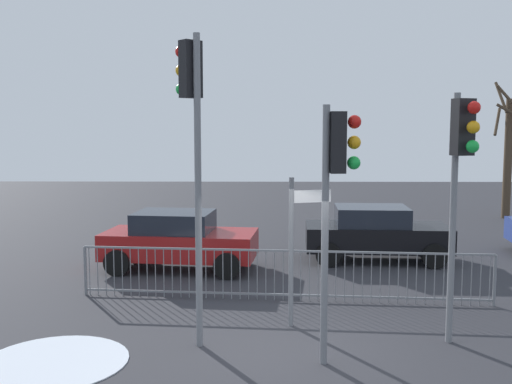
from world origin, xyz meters
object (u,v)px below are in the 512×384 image
(car_red_near, at_px, (179,239))
(traffic_light_foreground_left, at_px, (461,162))
(traffic_light_mid_left, at_px, (192,121))
(car_black_trailing, at_px, (375,232))
(direction_sign_post, at_px, (295,243))
(bare_tree_left, at_px, (508,152))
(traffic_light_mid_right, at_px, (336,176))

(car_red_near, bearing_deg, traffic_light_foreground_left, -38.17)
(traffic_light_mid_left, height_order, car_black_trailing, traffic_light_mid_left)
(direction_sign_post, height_order, bare_tree_left, bare_tree_left)
(traffic_light_mid_left, height_order, car_red_near, traffic_light_mid_left)
(traffic_light_mid_left, bearing_deg, car_red_near, 58.14)
(traffic_light_foreground_left, distance_m, car_black_trailing, 6.68)
(car_black_trailing, bearing_deg, bare_tree_left, 52.10)
(traffic_light_foreground_left, distance_m, traffic_light_mid_right, 2.24)
(traffic_light_mid_right, height_order, direction_sign_post, traffic_light_mid_right)
(direction_sign_post, height_order, car_black_trailing, direction_sign_post)
(car_red_near, bearing_deg, direction_sign_post, -51.24)
(traffic_light_mid_right, xyz_separation_m, car_red_near, (-3.20, 6.01, -2.10))
(traffic_light_mid_right, bearing_deg, car_black_trailing, 160.77)
(car_red_near, distance_m, bare_tree_left, 14.70)
(car_red_near, relative_size, bare_tree_left, 0.74)
(direction_sign_post, bearing_deg, traffic_light_mid_right, -89.65)
(bare_tree_left, bearing_deg, car_black_trailing, -131.01)
(traffic_light_foreground_left, xyz_separation_m, direction_sign_post, (-2.59, 0.96, -1.51))
(traffic_light_foreground_left, bearing_deg, car_red_near, -63.86)
(car_black_trailing, bearing_deg, car_red_near, -165.37)
(traffic_light_mid_left, height_order, bare_tree_left, bare_tree_left)
(traffic_light_mid_left, relative_size, car_red_near, 1.27)
(car_black_trailing, distance_m, bare_tree_left, 10.20)
(car_black_trailing, distance_m, car_red_near, 5.28)
(bare_tree_left, bearing_deg, traffic_light_foreground_left, -115.00)
(traffic_light_mid_left, bearing_deg, bare_tree_left, 9.43)
(direction_sign_post, distance_m, bare_tree_left, 15.79)
(traffic_light_foreground_left, bearing_deg, traffic_light_mid_right, 1.23)
(direction_sign_post, xyz_separation_m, car_red_near, (-2.70, 4.27, -0.76))
(traffic_light_foreground_left, relative_size, car_red_near, 1.04)
(traffic_light_mid_right, relative_size, bare_tree_left, 0.73)
(traffic_light_mid_right, relative_size, direction_sign_post, 1.45)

